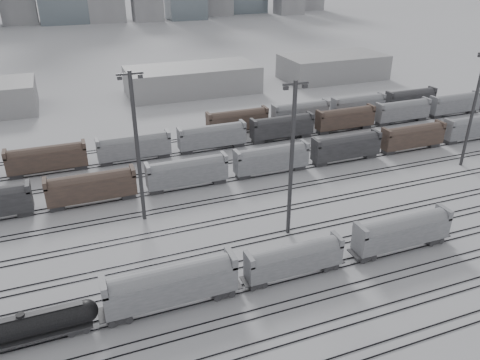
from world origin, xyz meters
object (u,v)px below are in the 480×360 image
object	(u,v)px
tank_car_b	(23,327)
hopper_car_b	(294,258)
hopper_car_a	(171,283)
hopper_car_c	(402,230)
light_mast_c	(292,157)

from	to	relation	value
tank_car_b	hopper_car_b	world-z (taller)	hopper_car_b
hopper_car_a	hopper_car_c	xyz separation A→B (m)	(34.01, 0.00, -0.23)
tank_car_b	light_mast_c	xyz separation A→B (m)	(37.56, 10.22, 10.44)
hopper_car_c	hopper_car_b	bearing A→B (deg)	180.00
hopper_car_c	light_mast_c	size ratio (longest dim) A/B	0.63
hopper_car_b	hopper_car_c	bearing A→B (deg)	0.00
tank_car_b	light_mast_c	bearing A→B (deg)	15.22
hopper_car_c	light_mast_c	xyz separation A→B (m)	(-13.12, 10.22, 9.38)
tank_car_b	light_mast_c	world-z (taller)	light_mast_c
tank_car_b	hopper_car_c	size ratio (longest dim) A/B	1.06
hopper_car_c	light_mast_c	world-z (taller)	light_mast_c
hopper_car_b	tank_car_b	bearing A→B (deg)	180.00
hopper_car_a	light_mast_c	distance (m)	24.99
hopper_car_a	hopper_car_c	bearing A→B (deg)	0.00
hopper_car_a	hopper_car_c	world-z (taller)	hopper_car_a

